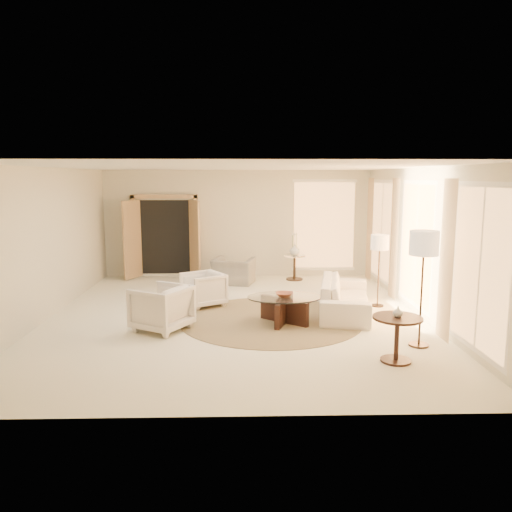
{
  "coord_description": "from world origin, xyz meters",
  "views": [
    {
      "loc": [
        0.15,
        -9.17,
        2.62
      ],
      "look_at": [
        0.4,
        0.4,
        1.1
      ],
      "focal_mm": 35.0,
      "sensor_mm": 36.0,
      "label": 1
    }
  ],
  "objects_px": {
    "armchair_left": "(203,288)",
    "end_table": "(397,331)",
    "armchair_right": "(161,306)",
    "side_vase": "(295,250)",
    "floor_lamp_near": "(380,246)",
    "floor_lamp_far": "(424,248)",
    "side_table": "(295,265)",
    "accent_chair": "(234,267)",
    "bowl": "(284,295)",
    "end_vase": "(398,312)",
    "sofa": "(345,296)",
    "coffee_table": "(284,306)"
  },
  "relations": [
    {
      "from": "bowl",
      "to": "side_vase",
      "type": "bearing_deg",
      "value": 81.41
    },
    {
      "from": "sofa",
      "to": "bowl",
      "type": "bearing_deg",
      "value": 129.04
    },
    {
      "from": "floor_lamp_far",
      "to": "accent_chair",
      "type": "bearing_deg",
      "value": 122.39
    },
    {
      "from": "armchair_right",
      "to": "side_table",
      "type": "height_order",
      "value": "armchair_right"
    },
    {
      "from": "armchair_left",
      "to": "end_vase",
      "type": "relative_size",
      "value": 5.02
    },
    {
      "from": "armchair_left",
      "to": "coffee_table",
      "type": "height_order",
      "value": "armchair_left"
    },
    {
      "from": "accent_chair",
      "to": "coffee_table",
      "type": "distance_m",
      "value": 3.55
    },
    {
      "from": "side_vase",
      "to": "bowl",
      "type": "bearing_deg",
      "value": -98.59
    },
    {
      "from": "armchair_right",
      "to": "floor_lamp_far",
      "type": "distance_m",
      "value": 4.4
    },
    {
      "from": "floor_lamp_far",
      "to": "side_table",
      "type": "bearing_deg",
      "value": 105.57
    },
    {
      "from": "armchair_left",
      "to": "coffee_table",
      "type": "xyz_separation_m",
      "value": [
        1.56,
        -1.26,
        -0.07
      ]
    },
    {
      "from": "end_table",
      "to": "floor_lamp_far",
      "type": "distance_m",
      "value": 1.39
    },
    {
      "from": "armchair_right",
      "to": "floor_lamp_near",
      "type": "height_order",
      "value": "floor_lamp_near"
    },
    {
      "from": "side_table",
      "to": "bowl",
      "type": "distance_m",
      "value": 3.89
    },
    {
      "from": "armchair_left",
      "to": "side_vase",
      "type": "distance_m",
      "value": 3.38
    },
    {
      "from": "bowl",
      "to": "end_vase",
      "type": "distance_m",
      "value": 2.44
    },
    {
      "from": "end_table",
      "to": "accent_chair",
      "type": "bearing_deg",
      "value": 114.3
    },
    {
      "from": "sofa",
      "to": "bowl",
      "type": "xyz_separation_m",
      "value": [
        -1.24,
        -0.66,
        0.19
      ]
    },
    {
      "from": "end_table",
      "to": "end_vase",
      "type": "bearing_deg",
      "value": 0.0
    },
    {
      "from": "sofa",
      "to": "accent_chair",
      "type": "distance_m",
      "value": 3.54
    },
    {
      "from": "coffee_table",
      "to": "side_vase",
      "type": "height_order",
      "value": "side_vase"
    },
    {
      "from": "bowl",
      "to": "side_table",
      "type": "bearing_deg",
      "value": 81.41
    },
    {
      "from": "side_vase",
      "to": "floor_lamp_near",
      "type": "bearing_deg",
      "value": -62.08
    },
    {
      "from": "armchair_right",
      "to": "bowl",
      "type": "xyz_separation_m",
      "value": [
        2.15,
        0.36,
        0.1
      ]
    },
    {
      "from": "armchair_right",
      "to": "floor_lamp_near",
      "type": "relative_size",
      "value": 0.59
    },
    {
      "from": "side_table",
      "to": "floor_lamp_near",
      "type": "height_order",
      "value": "floor_lamp_near"
    },
    {
      "from": "armchair_left",
      "to": "floor_lamp_far",
      "type": "distance_m",
      "value": 4.54
    },
    {
      "from": "sofa",
      "to": "side_vase",
      "type": "relative_size",
      "value": 8.26
    },
    {
      "from": "armchair_right",
      "to": "side_vase",
      "type": "height_order",
      "value": "side_vase"
    },
    {
      "from": "armchair_right",
      "to": "end_table",
      "type": "height_order",
      "value": "armchair_right"
    },
    {
      "from": "armchair_left",
      "to": "armchair_right",
      "type": "distance_m",
      "value": 1.72
    },
    {
      "from": "side_vase",
      "to": "coffee_table",
      "type": "bearing_deg",
      "value": -98.59
    },
    {
      "from": "sofa",
      "to": "armchair_right",
      "type": "height_order",
      "value": "armchair_right"
    },
    {
      "from": "sofa",
      "to": "armchair_right",
      "type": "distance_m",
      "value": 3.54
    },
    {
      "from": "floor_lamp_far",
      "to": "end_vase",
      "type": "xyz_separation_m",
      "value": [
        -0.56,
        -0.66,
        -0.81
      ]
    },
    {
      "from": "side_table",
      "to": "floor_lamp_near",
      "type": "distance_m",
      "value": 3.18
    },
    {
      "from": "coffee_table",
      "to": "side_table",
      "type": "bearing_deg",
      "value": 81.41
    },
    {
      "from": "armchair_right",
      "to": "floor_lamp_far",
      "type": "bearing_deg",
      "value": 107.83
    },
    {
      "from": "armchair_left",
      "to": "end_table",
      "type": "relative_size",
      "value": 1.09
    },
    {
      "from": "side_table",
      "to": "armchair_left",
      "type": "bearing_deg",
      "value": -129.59
    },
    {
      "from": "floor_lamp_far",
      "to": "side_vase",
      "type": "distance_m",
      "value": 5.39
    },
    {
      "from": "accent_chair",
      "to": "coffee_table",
      "type": "bearing_deg",
      "value": 120.14
    },
    {
      "from": "armchair_left",
      "to": "side_table",
      "type": "relative_size",
      "value": 1.18
    },
    {
      "from": "floor_lamp_near",
      "to": "floor_lamp_far",
      "type": "xyz_separation_m",
      "value": [
        0.0,
        -2.44,
        0.29
      ]
    },
    {
      "from": "floor_lamp_far",
      "to": "side_vase",
      "type": "relative_size",
      "value": 6.55
    },
    {
      "from": "side_table",
      "to": "end_vase",
      "type": "bearing_deg",
      "value": -81.49
    },
    {
      "from": "end_table",
      "to": "side_vase",
      "type": "bearing_deg",
      "value": 98.51
    },
    {
      "from": "end_table",
      "to": "side_vase",
      "type": "height_order",
      "value": "side_vase"
    },
    {
      "from": "armchair_right",
      "to": "side_vase",
      "type": "xyz_separation_m",
      "value": [
        2.73,
        4.21,
        0.35
      ]
    },
    {
      "from": "side_vase",
      "to": "end_table",
      "type": "bearing_deg",
      "value": -81.49
    }
  ]
}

